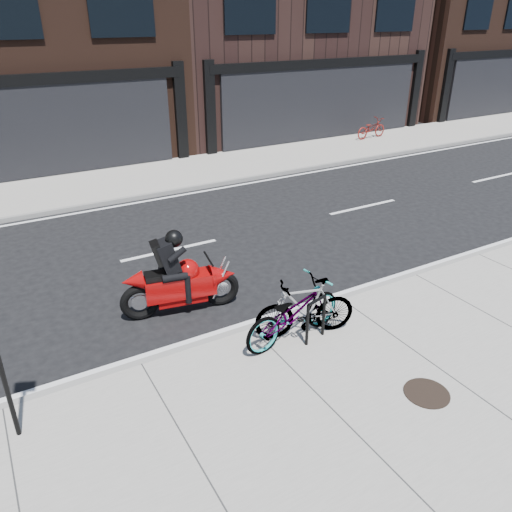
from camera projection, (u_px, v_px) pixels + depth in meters
ground at (205, 286)px, 10.38m from camera, size 120.00×120.00×0.00m
sidewalk_near at (365, 446)px, 6.45m from camera, size 60.00×6.00×0.13m
sidewalk_far at (107, 184)px, 16.40m from camera, size 60.00×3.50×0.13m
bike_rack at (316, 316)px, 8.26m from camera, size 0.46×0.16×0.79m
bicycle_front at (293, 312)px, 8.27m from camera, size 2.04×0.95×1.03m
bicycle_rear at (305, 308)px, 8.37m from camera, size 1.81×0.96×1.05m
motorcycle at (185, 279)px, 9.23m from camera, size 2.25×0.83×1.69m
bicycle_far at (371, 128)px, 21.97m from camera, size 1.67×0.71×0.86m
manhole_cover at (427, 393)px, 7.25m from camera, size 0.82×0.82×0.02m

